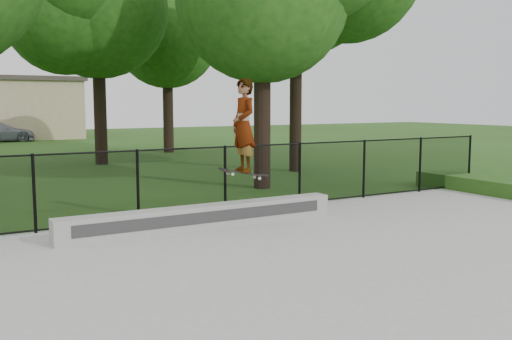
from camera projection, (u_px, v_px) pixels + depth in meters
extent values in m
plane|color=#294A15|center=(425.00, 289.00, 7.65)|extent=(100.00, 100.00, 0.00)
cube|color=#9D9D98|center=(425.00, 287.00, 7.65)|extent=(14.00, 12.00, 0.06)
cube|color=#A9A8A4|center=(204.00, 217.00, 11.12)|extent=(5.72, 0.40, 0.45)
cube|color=black|center=(244.00, 173.00, 11.18)|extent=(0.83, 0.23, 0.21)
imported|color=#B9D7F4|center=(244.00, 125.00, 11.07)|extent=(0.46, 0.68, 1.82)
cylinder|color=black|center=(34.00, 193.00, 10.63)|extent=(0.06, 0.06, 1.50)
cylinder|color=black|center=(138.00, 186.00, 11.63)|extent=(0.06, 0.06, 1.50)
cylinder|color=black|center=(225.00, 179.00, 12.62)|extent=(0.06, 0.06, 1.50)
cylinder|color=black|center=(300.00, 174.00, 13.62)|extent=(0.06, 0.06, 1.50)
cylinder|color=black|center=(364.00, 169.00, 14.62)|extent=(0.06, 0.06, 1.50)
cylinder|color=black|center=(420.00, 165.00, 15.62)|extent=(0.06, 0.06, 1.50)
cylinder|color=black|center=(469.00, 161.00, 16.61)|extent=(0.06, 0.06, 1.50)
cylinder|color=black|center=(225.00, 147.00, 12.54)|extent=(16.00, 0.04, 0.04)
cylinder|color=black|center=(225.00, 210.00, 12.70)|extent=(16.00, 0.04, 0.04)
cube|color=black|center=(225.00, 179.00, 12.62)|extent=(16.00, 0.01, 1.50)
cylinder|color=black|center=(296.00, 93.00, 20.62)|extent=(0.44, 0.44, 5.69)
cylinder|color=black|center=(168.00, 109.00, 28.78)|extent=(0.44, 0.44, 4.40)
sphere|color=#194612|center=(167.00, 35.00, 28.35)|extent=(5.28, 5.28, 5.28)
cylinder|color=black|center=(262.00, 117.00, 16.53)|extent=(0.44, 0.44, 4.17)
cylinder|color=black|center=(100.00, 106.00, 23.08)|extent=(0.44, 0.44, 4.73)
sphere|color=#194612|center=(97.00, 7.00, 22.62)|extent=(5.67, 5.67, 5.67)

